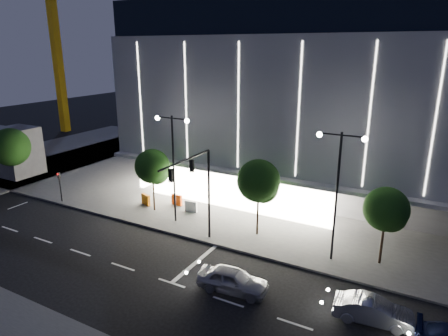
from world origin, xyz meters
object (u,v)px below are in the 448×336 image
tree_left (153,168)px  tree_right (386,211)px  street_lamp_east (338,178)px  barrier_d (191,206)px  traffic_mast (198,182)px  street_lamp_west (173,154)px  car_second (373,311)px  barrier_c (177,200)px  ped_signal_far (60,184)px  barrier_a (146,200)px  tower_crane (56,5)px  car_lead (233,280)px  tree_mid (259,183)px

tree_left → tree_right: bearing=-0.0°
street_lamp_east → barrier_d: 14.14m
street_lamp_east → tree_left: 16.12m
traffic_mast → street_lamp_east: bearing=16.5°
street_lamp_west → traffic_mast: bearing=-33.6°
street_lamp_east → tree_left: size_ratio=1.57×
street_lamp_west → tree_left: (-2.97, 1.02, -1.92)m
car_second → barrier_c: bearing=59.5°
ped_signal_far → barrier_c: size_ratio=2.73×
car_second → barrier_a: bearing=65.2°
tree_right → traffic_mast: bearing=-163.0°
ped_signal_far → tree_right: bearing=5.1°
tower_crane → tree_left: size_ratio=5.59×
ped_signal_far → car_second: size_ratio=0.73×
tree_left → barrier_a: bearing=158.3°
tree_left → car_lead: size_ratio=1.32×
barrier_c → barrier_d: (2.01, -0.71, 0.00)m
street_lamp_east → tree_mid: 6.27m
ped_signal_far → car_second: 28.84m
traffic_mast → barrier_a: size_ratio=6.43×
tree_mid → car_second: tree_mid is taller
tree_right → barrier_d: tree_right is taller
tree_mid → barrier_c: (-8.95, 1.90, -3.68)m
tree_right → barrier_c: 18.34m
traffic_mast → street_lamp_east: size_ratio=0.79×
ped_signal_far → car_second: ped_signal_far is taller
street_lamp_west → barrier_d: street_lamp_west is taller
tree_right → car_second: tree_right is taller
tree_left → barrier_c: bearing=61.1°
car_lead → street_lamp_east: bearing=-39.8°
street_lamp_east → barrier_c: 16.11m
tree_right → car_second: bearing=-85.2°
street_lamp_east → car_second: 8.30m
street_lamp_west → tower_crane: bearing=149.9°
street_lamp_east → ped_signal_far: (-25.00, -1.50, -4.07)m
tree_left → tree_mid: 10.00m
tree_mid → car_lead: (1.68, -7.42, -3.59)m
street_lamp_east → barrier_c: size_ratio=8.18×
street_lamp_east → car_lead: (-4.29, -6.40, -5.22)m
barrier_a → barrier_d: bearing=26.3°
ped_signal_far → tree_mid: tree_mid is taller
tree_left → tree_mid: tree_mid is taller
tree_right → tree_left: bearing=180.0°
barrier_a → tree_left: bearing=-2.9°
tree_left → barrier_c: 4.02m
traffic_mast → tree_mid: (3.03, 3.68, -0.69)m
car_lead → barrier_c: (-10.63, 9.32, -0.09)m
traffic_mast → ped_signal_far: 16.35m
tree_mid → barrier_d: (-6.94, 1.20, -3.68)m
traffic_mast → barrier_d: 7.64m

